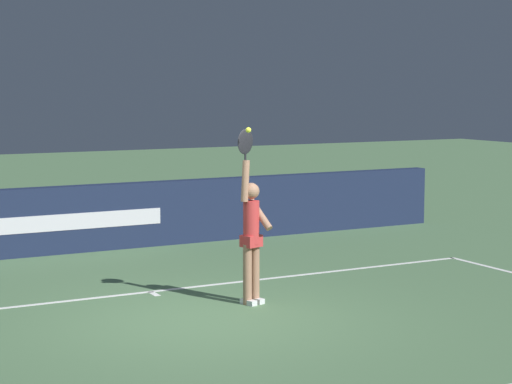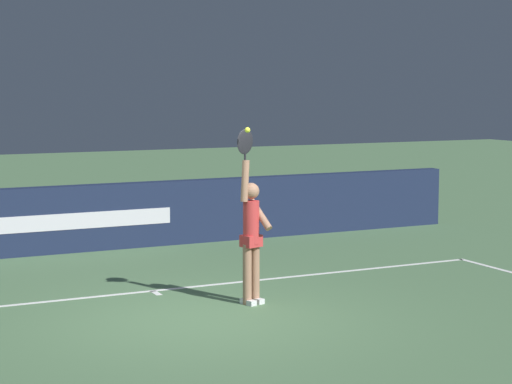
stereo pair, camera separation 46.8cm
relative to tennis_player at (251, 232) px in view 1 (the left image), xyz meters
name	(u,v)px [view 1 (the left image)]	position (x,y,z in m)	size (l,w,h in m)	color
ground_plane	(201,318)	(-0.95, -0.40, -0.99)	(60.00, 60.00, 0.00)	#51764E
court_lines	(238,338)	(-0.95, -1.45, -0.99)	(11.28, 5.70, 0.00)	white
back_wall	(74,219)	(-0.95, 4.97, -0.39)	(15.46, 0.29, 1.19)	#1A2443
tennis_player	(251,232)	(0.00, 0.00, 0.00)	(0.50, 0.43, 2.41)	#A9795D
tennis_ball	(248,130)	(-0.17, -0.25, 1.39)	(0.07, 0.07, 0.07)	#D0DF2F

